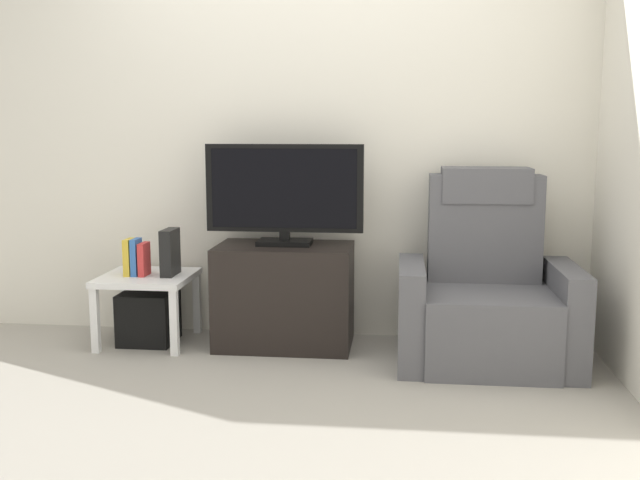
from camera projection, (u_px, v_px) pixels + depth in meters
The scene contains 11 objects.
ground_plane at pixel (257, 393), 3.62m from camera, with size 6.40×6.40×0.00m, color #9E998E.
wall_back at pixel (290, 129), 4.53m from camera, with size 6.40×0.06×2.60m, color silver.
tv_stand at pixel (285, 295), 4.38m from camera, with size 0.81×0.49×0.61m.
television at pixel (284, 192), 4.30m from camera, with size 0.94×0.20×0.60m.
recliner_armchair at pixel (486, 296), 4.08m from camera, with size 0.98×0.78×1.08m.
side_table at pixel (147, 285), 4.43m from camera, with size 0.54×0.54×0.42m.
subwoofer_box at pixel (149, 317), 4.46m from camera, with size 0.32×0.32×0.32m, color black.
book_leftmost at pixel (129, 257), 4.39m from camera, with size 0.04×0.12×0.22m, color gold.
book_middle at pixel (136, 257), 4.39m from camera, with size 0.04×0.12×0.22m, color #3366B2.
book_rightmost at pixel (144, 259), 4.38m from camera, with size 0.04×0.13×0.20m, color red.
game_console at pixel (170, 252), 4.39m from camera, with size 0.07×0.20×0.28m, color black.
Camera 1 is at (0.69, -3.40, 1.31)m, focal length 40.84 mm.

